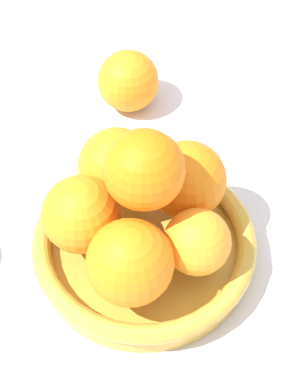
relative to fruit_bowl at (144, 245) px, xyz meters
name	(u,v)px	position (x,y,z in m)	size (l,w,h in m)	color
ground_plane	(144,256)	(0.00, 0.00, -0.02)	(4.00, 4.00, 0.00)	silver
fruit_bowl	(144,245)	(0.00, 0.00, 0.00)	(0.24, 0.24, 0.04)	gold
orange_pile	(138,203)	(0.01, 0.00, 0.07)	(0.19, 0.20, 0.14)	orange
stray_orange	(128,81)	(0.04, -0.24, 0.02)	(0.08, 0.08, 0.08)	orange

